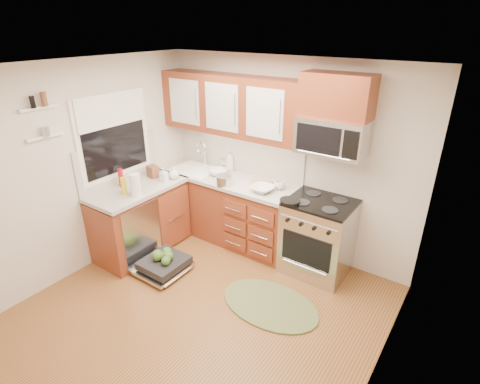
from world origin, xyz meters
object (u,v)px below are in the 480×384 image
Objects in this scene: upper_cabinets at (230,105)px; sink at (195,178)px; cup at (280,185)px; stock_pot at (224,180)px; bowl_a at (262,189)px; microwave at (332,136)px; paper_towel_roll at (135,185)px; dishwasher at (162,265)px; skillet at (290,202)px; rug at (270,304)px; bowl_b at (218,172)px; range at (318,237)px; cutting_board at (261,183)px.

sink is at bearing -163.55° from upper_cabinets.
stock_pot is at bearing -156.14° from cup.
upper_cabinets is 7.16× the size of bowl_a.
upper_cabinets is 1.16m from bowl_a.
upper_cabinets is at bearing 112.76° from stock_pot.
microwave is 2.13m from sink.
paper_towel_roll is 1.54m from bowl_a.
microwave is 1.48m from stock_pot.
dishwasher is 1.77m from cup.
upper_cabinets is at bearing 160.65° from skillet.
rug is at bearing -52.05° from bowl_a.
cup is at bearing 3.82° from bowl_b.
skillet is (1.26, 0.88, 0.87)m from dishwasher.
upper_cabinets is at bearing 174.11° from range.
rug is (1.41, 0.24, -0.09)m from dishwasher.
microwave is at bearing 3.85° from sink.
bowl_b is at bearing 167.81° from skillet.
range is 3.40× the size of paper_towel_roll.
upper_cabinets is 1.50m from skillet.
stock_pot is (0.15, -0.35, -0.89)m from upper_cabinets.
paper_towel_roll is 0.97× the size of bowl_a.
bowl_a is at bearing -128.39° from cup.
upper_cabinets reaches higher than dishwasher.
rug is at bearing 5.85° from paper_towel_roll.
skillet is at bearing 26.64° from paper_towel_roll.
sink is at bearing -175.74° from bowl_b.
sink is 2.22× the size of paper_towel_roll.
range is 0.99m from cutting_board.
bowl_b reaches higher than dishwasher.
skillet is (1.65, -0.24, 0.17)m from sink.
dishwasher is 2.51× the size of paper_towel_roll.
cutting_board is 1.09× the size of bowl_b.
cutting_board is 0.66m from bowl_b.
dishwasher is at bearing -118.78° from cutting_board.
bowl_a is at bearing -163.30° from microwave.
paper_towel_roll is (-0.67, -0.87, 0.08)m from stock_pot.
paper_towel_roll is at bearing -148.18° from microwave.
skillet is 1.85m from paper_towel_roll.
microwave reaches higher than sink.
bowl_b is (-0.12, -0.13, -0.91)m from upper_cabinets.
rug is 1.93m from bowl_b.
dishwasher is at bearing -96.04° from upper_cabinets.
cup is (0.66, 0.29, -0.01)m from stock_pot.
stock_pot is at bearing 72.85° from dishwasher.
skillet is at bearing 34.93° from dishwasher.
bowl_b is at bearing 179.26° from range.
sink is at bearing 153.93° from rug.
cutting_board reaches higher than rug.
paper_towel_roll is at bearing -150.82° from range.
range is 1.36× the size of dishwasher.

